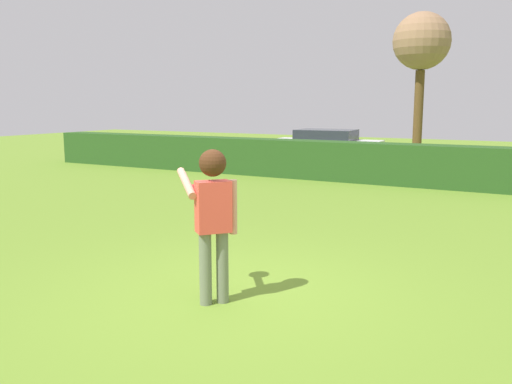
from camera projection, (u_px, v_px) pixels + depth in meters
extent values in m
plane|color=olive|center=(234.00, 294.00, 6.49)|extent=(60.00, 60.00, 0.00)
cylinder|color=slate|center=(205.00, 269.00, 6.11)|extent=(0.14, 0.14, 0.84)
cylinder|color=slate|center=(222.00, 267.00, 6.18)|extent=(0.14, 0.14, 0.84)
cube|color=#EA4A3D|center=(213.00, 207.00, 6.03)|extent=(0.42, 0.43, 0.58)
cylinder|color=tan|center=(186.00, 183.00, 6.17)|extent=(0.52, 0.47, 0.30)
cylinder|color=tan|center=(233.00, 207.00, 6.11)|extent=(0.09, 0.09, 0.62)
sphere|color=tan|center=(213.00, 166.00, 5.95)|extent=(0.22, 0.22, 0.22)
sphere|color=#442512|center=(213.00, 163.00, 5.95)|extent=(0.30, 0.30, 0.30)
cylinder|color=red|center=(196.00, 188.00, 6.48)|extent=(0.26, 0.26, 0.07)
cube|color=#274F1C|center=(417.00, 165.00, 14.91)|extent=(26.48, 0.90, 1.15)
cube|color=white|center=(326.00, 147.00, 21.02)|extent=(4.30, 1.97, 0.55)
cube|color=#2D333D|center=(326.00, 135.00, 20.95)|extent=(2.30, 1.70, 0.40)
cylinder|color=black|center=(368.00, 154.00, 21.22)|extent=(0.61, 0.14, 0.60)
cylinder|color=black|center=(357.00, 158.00, 19.70)|extent=(0.61, 0.14, 0.60)
cylinder|color=black|center=(298.00, 151.00, 22.44)|extent=(0.61, 0.14, 0.60)
cylinder|color=black|center=(283.00, 154.00, 20.92)|extent=(0.61, 0.14, 0.60)
cylinder|color=brown|center=(418.00, 117.00, 20.73)|extent=(0.35, 0.35, 3.50)
sphere|color=#977050|center=(422.00, 41.00, 20.27)|extent=(2.15, 2.15, 2.15)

